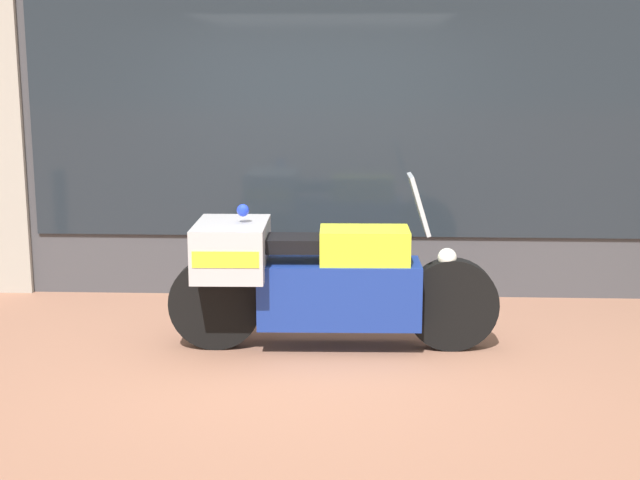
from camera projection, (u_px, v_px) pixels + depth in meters
name	position (u px, v px, depth m)	size (l,w,h in m)	color
ground_plane	(305.00, 360.00, 6.30)	(60.00, 60.00, 0.00)	#8E604C
shop_building	(277.00, 76.00, 7.89)	(6.70, 0.55, 3.89)	#424247
window_display	(350.00, 243.00, 8.18)	(5.51, 0.30, 1.80)	slate
paramedic_motorcycle	(310.00, 275.00, 6.46)	(2.41, 0.77, 1.29)	black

